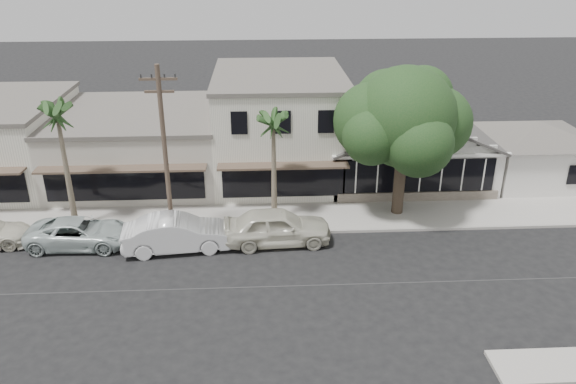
{
  "coord_description": "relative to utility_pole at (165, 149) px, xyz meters",
  "views": [
    {
      "loc": [
        -4.26,
        -21.32,
        14.19
      ],
      "look_at": [
        -2.84,
        6.0,
        1.98
      ],
      "focal_mm": 35.0,
      "sensor_mm": 36.0,
      "label": 1
    }
  ],
  "objects": [
    {
      "name": "palm_mid",
      "position": [
        -5.37,
        1.16,
        1.54
      ],
      "size": [
        3.06,
        3.06,
        7.4
      ],
      "color": "#726651",
      "rests_on": "ground"
    },
    {
      "name": "palm_east",
      "position": [
        5.44,
        1.32,
        0.91
      ],
      "size": [
        2.87,
        2.87,
        6.7
      ],
      "color": "#726651",
      "rests_on": "ground"
    },
    {
      "name": "shade_tree",
      "position": [
        12.35,
        2.05,
        0.77
      ],
      "size": [
        7.61,
        6.88,
        8.45
      ],
      "rotation": [
        0.0,
        0.0,
        0.05
      ],
      "color": "#433528",
      "rests_on": "ground"
    },
    {
      "name": "side_cottage",
      "position": [
        22.2,
        6.3,
        -3.29
      ],
      "size": [
        6.0,
        6.0,
        3.0
      ],
      "primitive_type": "cube",
      "color": "white",
      "rests_on": "ground"
    },
    {
      "name": "car_0",
      "position": [
        5.5,
        -1.16,
        -3.86
      ],
      "size": [
        5.59,
        2.49,
        1.87
      ],
      "primitive_type": "imported",
      "rotation": [
        0.0,
        0.0,
        1.62
      ],
      "color": "beige",
      "rests_on": "ground"
    },
    {
      "name": "utility_pole",
      "position": [
        0.0,
        0.0,
        0.0
      ],
      "size": [
        1.8,
        0.24,
        9.0
      ],
      "color": "brown",
      "rests_on": "ground"
    },
    {
      "name": "sidewalk_north",
      "position": [
        1.0,
        1.55,
        -4.71
      ],
      "size": [
        90.0,
        3.5,
        0.15
      ],
      "primitive_type": "cube",
      "color": "#9E9991",
      "rests_on": "ground"
    },
    {
      "name": "corner_shop",
      "position": [
        14.0,
        7.27,
        -2.17
      ],
      "size": [
        10.4,
        8.6,
        5.1
      ],
      "color": "white",
      "rests_on": "ground"
    },
    {
      "name": "car_1",
      "position": [
        0.5,
        -1.56,
        -3.9
      ],
      "size": [
        5.56,
        2.45,
        1.78
      ],
      "primitive_type": "imported",
      "rotation": [
        0.0,
        0.0,
        1.68
      ],
      "color": "silver",
      "rests_on": "ground"
    },
    {
      "name": "row_building_midnear",
      "position": [
        -3.0,
        8.3,
        -2.69
      ],
      "size": [
        10.0,
        10.0,
        4.2
      ],
      "primitive_type": "cube",
      "color": "#B1AC9F",
      "rests_on": "ground"
    },
    {
      "name": "ground",
      "position": [
        9.0,
        -5.2,
        -4.79
      ],
      "size": [
        140.0,
        140.0,
        0.0
      ],
      "primitive_type": "plane",
      "color": "black",
      "rests_on": "ground"
    },
    {
      "name": "row_building_near",
      "position": [
        6.0,
        8.3,
        -1.54
      ],
      "size": [
        8.0,
        10.0,
        6.5
      ],
      "primitive_type": "cube",
      "color": "silver",
      "rests_on": "ground"
    },
    {
      "name": "car_2",
      "position": [
        -4.5,
        -0.93,
        -4.07
      ],
      "size": [
        5.28,
        2.57,
        1.44
      ],
      "primitive_type": "imported",
      "rotation": [
        0.0,
        0.0,
        1.54
      ],
      "color": "#B0BDBA",
      "rests_on": "ground"
    }
  ]
}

